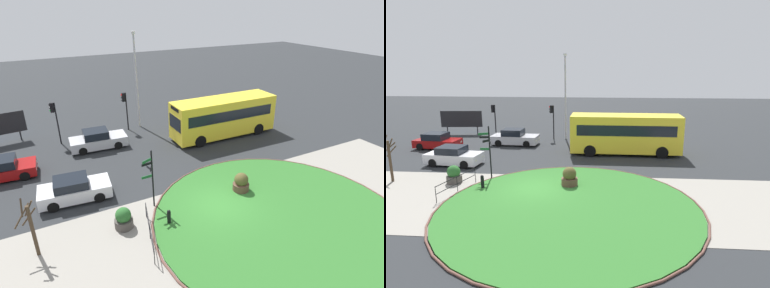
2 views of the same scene
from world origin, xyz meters
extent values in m
plane|color=#282B2D|center=(0.00, 0.00, 0.00)|extent=(120.00, 120.00, 0.00)
cube|color=gray|center=(0.00, -1.70, 0.01)|extent=(32.00, 8.60, 0.02)
cylinder|color=#2D6B28|center=(2.36, -2.55, 0.05)|extent=(13.76, 13.76, 0.10)
torus|color=brown|center=(2.36, -2.55, 0.06)|extent=(14.07, 14.07, 0.11)
cylinder|color=black|center=(-3.33, 1.72, 1.74)|extent=(0.09, 0.09, 3.48)
sphere|color=black|center=(-3.33, 1.72, 3.53)|extent=(0.10, 0.10, 0.10)
cube|color=#195128|center=(-3.66, 1.58, 3.09)|extent=(0.59, 0.29, 0.15)
cube|color=black|center=(-3.66, 1.68, 2.85)|extent=(0.57, 0.12, 0.15)
cube|color=black|center=(-3.48, 1.48, 2.64)|extent=(0.28, 0.43, 0.15)
cube|color=black|center=(-3.39, 2.02, 2.38)|extent=(0.14, 0.52, 0.15)
cube|color=#195128|center=(-3.68, 1.71, 2.04)|extent=(0.60, 0.06, 0.15)
cylinder|color=black|center=(-3.23, -0.18, 0.38)|extent=(0.20, 0.20, 0.76)
sphere|color=black|center=(-3.23, -0.18, 0.80)|extent=(0.19, 0.19, 0.19)
cube|color=black|center=(-4.55, -0.79, 0.96)|extent=(0.90, 3.42, 0.03)
cube|color=black|center=(-4.55, -0.79, 0.53)|extent=(0.90, 3.42, 0.03)
cylinder|color=black|center=(-4.11, 0.91, 0.48)|extent=(0.04, 0.04, 0.96)
cylinder|color=black|center=(-4.55, -0.79, 0.48)|extent=(0.04, 0.04, 0.96)
cylinder|color=black|center=(-4.98, -2.50, 0.48)|extent=(0.04, 0.04, 0.96)
cube|color=yellow|center=(5.98, 8.80, 1.81)|extent=(9.20, 2.65, 3.08)
cube|color=black|center=(5.97, 7.50, 2.24)|extent=(8.08, 0.08, 0.88)
cube|color=black|center=(5.99, 10.11, 2.24)|extent=(8.08, 0.08, 0.88)
cube|color=black|center=(1.37, 8.84, 1.97)|extent=(0.04, 2.12, 1.10)
cube|color=black|center=(1.37, 8.84, 3.13)|extent=(0.03, 1.42, 0.28)
cylinder|color=black|center=(3.03, 7.63, 0.50)|extent=(1.00, 0.31, 1.00)
cylinder|color=black|center=(3.05, 10.02, 0.50)|extent=(1.00, 0.31, 1.00)
cylinder|color=black|center=(8.91, 7.59, 0.50)|extent=(1.00, 0.31, 1.00)
cylinder|color=black|center=(8.92, 9.97, 0.50)|extent=(1.00, 0.31, 1.00)
cube|color=maroon|center=(-10.97, 9.40, 0.51)|extent=(4.07, 2.17, 0.68)
cube|color=#EAEACC|center=(-8.95, 9.82, 0.55)|extent=(0.03, 0.20, 0.12)
cube|color=#EAEACC|center=(-9.03, 8.69, 0.55)|extent=(0.03, 0.20, 0.12)
cylinder|color=black|center=(-9.69, 10.17, 0.32)|extent=(0.65, 0.27, 0.64)
cylinder|color=black|center=(-9.81, 8.44, 0.32)|extent=(0.65, 0.27, 0.64)
cube|color=#B7B7BC|center=(-4.27, 11.32, 0.55)|extent=(4.49, 2.13, 0.76)
cube|color=black|center=(-4.45, 11.33, 1.23)|extent=(1.98, 1.76, 0.60)
cube|color=#EAEACC|center=(-2.04, 11.75, 0.59)|extent=(0.03, 0.20, 0.12)
cube|color=#EAEACC|center=(-2.11, 10.63, 0.59)|extent=(0.03, 0.20, 0.12)
cylinder|color=black|center=(-2.87, 12.09, 0.32)|extent=(0.65, 0.26, 0.64)
cylinder|color=black|center=(-2.97, 10.38, 0.32)|extent=(0.65, 0.26, 0.64)
cylinder|color=black|center=(-5.58, 12.25, 0.32)|extent=(0.65, 0.26, 0.64)
cylinder|color=black|center=(-5.68, 10.54, 0.32)|extent=(0.65, 0.26, 0.64)
cube|color=silver|center=(-7.20, 4.58, 0.55)|extent=(4.25, 2.20, 0.75)
cube|color=black|center=(-7.36, 4.60, 1.18)|extent=(2.06, 1.78, 0.51)
cube|color=#EAEACC|center=(-5.10, 4.94, 0.59)|extent=(0.04, 0.20, 0.12)
cube|color=#EAEACC|center=(-5.20, 3.85, 0.59)|extent=(0.04, 0.20, 0.12)
cylinder|color=black|center=(-5.86, 5.29, 0.32)|extent=(0.66, 0.28, 0.64)
cylinder|color=black|center=(-6.01, 3.64, 0.32)|extent=(0.66, 0.28, 0.64)
cylinder|color=black|center=(-8.39, 5.53, 0.32)|extent=(0.66, 0.28, 0.64)
cylinder|color=black|center=(-8.54, 3.88, 0.32)|extent=(0.66, 0.28, 0.64)
cylinder|color=black|center=(-6.91, 13.63, 1.77)|extent=(0.11, 0.11, 3.54)
cube|color=black|center=(-7.11, 13.68, 3.15)|extent=(0.32, 0.32, 0.78)
sphere|color=black|center=(-7.25, 13.73, 3.39)|extent=(0.16, 0.16, 0.16)
sphere|color=black|center=(-7.25, 13.73, 3.15)|extent=(0.16, 0.16, 0.16)
sphere|color=green|center=(-7.25, 13.73, 2.90)|extent=(0.16, 0.16, 0.16)
cylinder|color=black|center=(-0.97, 14.08, 1.74)|extent=(0.11, 0.11, 3.49)
cube|color=black|center=(-1.18, 14.09, 3.10)|extent=(0.27, 0.27, 0.78)
sphere|color=red|center=(-1.33, 14.09, 3.34)|extent=(0.16, 0.16, 0.16)
sphere|color=black|center=(-1.33, 14.09, 3.10)|extent=(0.16, 0.16, 0.16)
sphere|color=black|center=(-1.33, 14.09, 2.85)|extent=(0.16, 0.16, 0.16)
cylinder|color=#B7B7BC|center=(0.24, 14.38, 4.17)|extent=(0.16, 0.16, 8.33)
cylinder|color=silver|center=(0.24, 14.38, 8.45)|extent=(0.32, 0.32, 0.22)
cylinder|color=black|center=(-9.81, 16.02, 0.85)|extent=(0.12, 0.12, 1.69)
cylinder|color=#47423D|center=(-5.43, 0.69, 0.25)|extent=(0.97, 0.97, 0.51)
sphere|color=#286028|center=(-5.43, 0.69, 0.77)|extent=(0.82, 0.82, 0.82)
cylinder|color=brown|center=(2.04, 0.66, 0.27)|extent=(1.02, 1.02, 0.55)
sphere|color=#4C4723|center=(2.04, 0.66, 0.83)|extent=(0.86, 0.86, 0.86)
cylinder|color=#423323|center=(-9.57, 0.63, 1.37)|extent=(0.17, 0.17, 2.74)
cylinder|color=#423323|center=(-9.78, 0.67, 2.71)|extent=(0.15, 0.50, 0.75)
cylinder|color=#423323|center=(-9.62, 0.96, 1.98)|extent=(0.72, 0.17, 0.75)
cylinder|color=#423323|center=(-9.54, 0.83, 2.50)|extent=(0.46, 0.15, 0.76)
cylinder|color=#423323|center=(-9.88, 1.00, 2.10)|extent=(0.81, 0.70, 0.83)
camera|label=1|loc=(-8.57, -12.87, 10.91)|focal=29.73mm
camera|label=2|loc=(4.05, -18.47, 7.36)|focal=30.43mm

